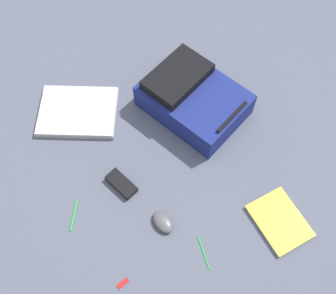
{
  "coord_description": "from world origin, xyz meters",
  "views": [
    {
      "loc": [
        0.21,
        0.81,
        1.64
      ],
      "look_at": [
        0.01,
        -0.04,
        0.02
      ],
      "focal_mm": 44.32,
      "sensor_mm": 36.0,
      "label": 1
    }
  ],
  "objects_px": {
    "backpack": "(192,98)",
    "pen_black": "(73,215)",
    "pen_blue": "(203,253)",
    "computer_mouse": "(163,222)",
    "usb_stick": "(123,283)",
    "book_blue": "(280,221)",
    "laptop": "(78,112)",
    "power_brick": "(121,184)"
  },
  "relations": [
    {
      "from": "backpack",
      "to": "computer_mouse",
      "type": "distance_m",
      "value": 0.59
    },
    {
      "from": "power_brick",
      "to": "usb_stick",
      "type": "distance_m",
      "value": 0.41
    },
    {
      "from": "laptop",
      "to": "usb_stick",
      "type": "xyz_separation_m",
      "value": [
        -0.07,
        0.81,
        -0.01
      ]
    },
    {
      "from": "pen_black",
      "to": "book_blue",
      "type": "bearing_deg",
      "value": 165.28
    },
    {
      "from": "computer_mouse",
      "to": "usb_stick",
      "type": "xyz_separation_m",
      "value": [
        0.2,
        0.2,
        -0.01
      ]
    },
    {
      "from": "pen_black",
      "to": "computer_mouse",
      "type": "bearing_deg",
      "value": 161.93
    },
    {
      "from": "backpack",
      "to": "computer_mouse",
      "type": "relative_size",
      "value": 5.32
    },
    {
      "from": "backpack",
      "to": "pen_blue",
      "type": "xyz_separation_m",
      "value": [
        0.13,
        0.68,
        -0.07
      ]
    },
    {
      "from": "computer_mouse",
      "to": "usb_stick",
      "type": "distance_m",
      "value": 0.28
    },
    {
      "from": "power_brick",
      "to": "usb_stick",
      "type": "bearing_deg",
      "value": 80.66
    },
    {
      "from": "book_blue",
      "to": "pen_blue",
      "type": "height_order",
      "value": "book_blue"
    },
    {
      "from": "power_brick",
      "to": "pen_black",
      "type": "xyz_separation_m",
      "value": [
        0.22,
        0.09,
        -0.01
      ]
    },
    {
      "from": "pen_blue",
      "to": "usb_stick",
      "type": "relative_size",
      "value": 2.75
    },
    {
      "from": "pen_blue",
      "to": "computer_mouse",
      "type": "bearing_deg",
      "value": -49.7
    },
    {
      "from": "book_blue",
      "to": "computer_mouse",
      "type": "xyz_separation_m",
      "value": [
        0.46,
        -0.1,
        0.01
      ]
    },
    {
      "from": "backpack",
      "to": "laptop",
      "type": "height_order",
      "value": "backpack"
    },
    {
      "from": "power_brick",
      "to": "computer_mouse",
      "type": "bearing_deg",
      "value": 123.49
    },
    {
      "from": "laptop",
      "to": "pen_blue",
      "type": "bearing_deg",
      "value": 117.68
    },
    {
      "from": "book_blue",
      "to": "pen_black",
      "type": "relative_size",
      "value": 2.08
    },
    {
      "from": "laptop",
      "to": "power_brick",
      "type": "xyz_separation_m",
      "value": [
        -0.13,
        0.4,
        -0.0
      ]
    },
    {
      "from": "backpack",
      "to": "pen_black",
      "type": "xyz_separation_m",
      "value": [
        0.61,
        0.41,
        -0.07
      ]
    },
    {
      "from": "computer_mouse",
      "to": "book_blue",
      "type": "bearing_deg",
      "value": -35.91
    },
    {
      "from": "power_brick",
      "to": "usb_stick",
      "type": "relative_size",
      "value": 2.86
    },
    {
      "from": "pen_black",
      "to": "usb_stick",
      "type": "distance_m",
      "value": 0.35
    },
    {
      "from": "book_blue",
      "to": "pen_blue",
      "type": "distance_m",
      "value": 0.34
    },
    {
      "from": "book_blue",
      "to": "laptop",
      "type": "bearing_deg",
      "value": -43.97
    },
    {
      "from": "laptop",
      "to": "power_brick",
      "type": "bearing_deg",
      "value": 108.44
    },
    {
      "from": "backpack",
      "to": "power_brick",
      "type": "xyz_separation_m",
      "value": [
        0.39,
        0.32,
        -0.06
      ]
    },
    {
      "from": "pen_black",
      "to": "pen_blue",
      "type": "height_order",
      "value": "pen_black"
    },
    {
      "from": "computer_mouse",
      "to": "pen_blue",
      "type": "bearing_deg",
      "value": -73.5
    },
    {
      "from": "usb_stick",
      "to": "power_brick",
      "type": "bearing_deg",
      "value": -99.34
    },
    {
      "from": "backpack",
      "to": "book_blue",
      "type": "xyz_separation_m",
      "value": [
        -0.21,
        0.63,
        -0.07
      ]
    },
    {
      "from": "backpack",
      "to": "pen_blue",
      "type": "bearing_deg",
      "value": 79.53
    },
    {
      "from": "power_brick",
      "to": "pen_blue",
      "type": "relative_size",
      "value": 1.04
    },
    {
      "from": "laptop",
      "to": "book_blue",
      "type": "relative_size",
      "value": 1.48
    },
    {
      "from": "pen_blue",
      "to": "usb_stick",
      "type": "xyz_separation_m",
      "value": [
        0.33,
        0.04,
        0.0
      ]
    },
    {
      "from": "backpack",
      "to": "laptop",
      "type": "bearing_deg",
      "value": -8.99
    },
    {
      "from": "laptop",
      "to": "power_brick",
      "type": "relative_size",
      "value": 2.98
    },
    {
      "from": "pen_blue",
      "to": "power_brick",
      "type": "bearing_deg",
      "value": -53.45
    },
    {
      "from": "laptop",
      "to": "book_blue",
      "type": "distance_m",
      "value": 1.02
    },
    {
      "from": "computer_mouse",
      "to": "pen_black",
      "type": "xyz_separation_m",
      "value": [
        0.35,
        -0.11,
        -0.01
      ]
    },
    {
      "from": "backpack",
      "to": "usb_stick",
      "type": "bearing_deg",
      "value": 57.75
    }
  ]
}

